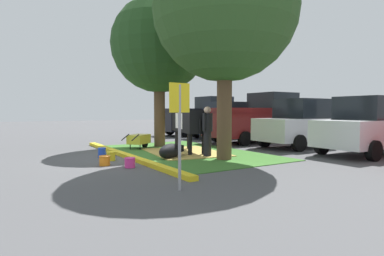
{
  "coord_description": "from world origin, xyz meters",
  "views": [
    {
      "loc": [
        9.87,
        -4.09,
        1.54
      ],
      "look_at": [
        0.08,
        2.0,
        0.9
      ],
      "focal_mm": 29.59,
      "sensor_mm": 36.0,
      "label": 1
    }
  ],
  "objects": [
    {
      "name": "pickup_truck_maroon",
      "position": [
        -1.53,
        6.93,
        1.11
      ],
      "size": [
        2.23,
        5.4,
        2.42
      ],
      "color": "maroon",
      "rests_on": "ground"
    },
    {
      "name": "calf_lying",
      "position": [
        0.94,
        0.65,
        0.24
      ],
      "size": [
        0.98,
        1.28,
        0.48
      ],
      "color": "black",
      "rests_on": "ground"
    },
    {
      "name": "curb_yellow",
      "position": [
        -0.09,
        -0.49,
        0.06
      ],
      "size": [
        8.49,
        0.24,
        0.12
      ],
      "primitive_type": "cube",
      "color": "yellow",
      "rests_on": "ground"
    },
    {
      "name": "pickup_truck_black",
      "position": [
        -6.74,
        7.05,
        1.11
      ],
      "size": [
        2.23,
        5.4,
        2.42
      ],
      "color": "black",
      "rests_on": "ground"
    },
    {
      "name": "cow_holstein",
      "position": [
        -0.05,
        1.92,
        1.14
      ],
      "size": [
        3.08,
        1.23,
        1.6
      ],
      "color": "black",
      "rests_on": "ground"
    },
    {
      "name": "hatchback_white",
      "position": [
        3.79,
        7.05,
        0.98
      ],
      "size": [
        2.03,
        4.4,
        2.02
      ],
      "color": "silver",
      "rests_on": "ground"
    },
    {
      "name": "hay_bedding",
      "position": [
        0.08,
        1.7,
        0.03
      ],
      "size": [
        3.51,
        2.84,
        0.04
      ],
      "primitive_type": "cube",
      "rotation": [
        0.0,
        0.0,
        -0.14
      ],
      "color": "tan",
      "rests_on": "ground"
    },
    {
      "name": "bucket_pink",
      "position": [
        1.8,
        -1.05,
        0.14
      ],
      "size": [
        0.3,
        0.3,
        0.27
      ],
      "color": "#EA3893",
      "rests_on": "ground"
    },
    {
      "name": "sedan_blue",
      "position": [
        -4.17,
        6.95,
        0.98
      ],
      "size": [
        2.03,
        4.4,
        2.02
      ],
      "color": "navy",
      "rests_on": "ground"
    },
    {
      "name": "bucket_yellow",
      "position": [
        0.37,
        -1.12,
        0.14
      ],
      "size": [
        0.28,
        0.28,
        0.28
      ],
      "color": "yellow",
      "rests_on": "ground"
    },
    {
      "name": "parking_sign",
      "position": [
        4.63,
        -1.12,
        1.45
      ],
      "size": [
        0.07,
        0.44,
        2.06
      ],
      "color": "#99999E",
      "rests_on": "ground"
    },
    {
      "name": "wheelbarrow",
      "position": [
        -1.94,
        0.76,
        0.39
      ],
      "size": [
        1.27,
        1.43,
        0.63
      ],
      "color": "gold",
      "rests_on": "ground"
    },
    {
      "name": "bucket_blue",
      "position": [
        -0.37,
        -1.19,
        0.17
      ],
      "size": [
        0.27,
        0.27,
        0.32
      ],
      "color": "blue",
      "rests_on": "ground"
    },
    {
      "name": "person_handler",
      "position": [
        1.35,
        1.8,
        0.9
      ],
      "size": [
        0.34,
        0.48,
        1.67
      ],
      "color": "black",
      "rests_on": "ground"
    },
    {
      "name": "bucket_orange",
      "position": [
        1.13,
        -1.54,
        0.15
      ],
      "size": [
        0.32,
        0.32,
        0.28
      ],
      "color": "orange",
      "rests_on": "ground"
    },
    {
      "name": "sedan_silver",
      "position": [
        1.09,
        6.96,
        0.98
      ],
      "size": [
        2.03,
        4.4,
        2.02
      ],
      "color": "silver",
      "rests_on": "ground"
    },
    {
      "name": "shade_tree_right",
      "position": [
        2.05,
        1.95,
        4.63
      ],
      "size": [
        4.46,
        4.46,
        6.89
      ],
      "color": "brown",
      "rests_on": "ground"
    },
    {
      "name": "grass_island",
      "position": [
        -0.09,
        1.8,
        0.01
      ],
      "size": [
        7.29,
        4.27,
        0.02
      ],
      "primitive_type": "cube",
      "color": "#386B28",
      "rests_on": "ground"
    },
    {
      "name": "ground_plane",
      "position": [
        0.0,
        0.0,
        0.0
      ],
      "size": [
        80.0,
        80.0,
        0.0
      ],
      "primitive_type": "plane",
      "color": "#4C4C4F"
    },
    {
      "name": "shade_tree_left",
      "position": [
        -2.22,
        1.81,
        4.27
      ],
      "size": [
        4.01,
        4.01,
        6.3
      ],
      "color": "#4C3823",
      "rests_on": "ground"
    }
  ]
}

